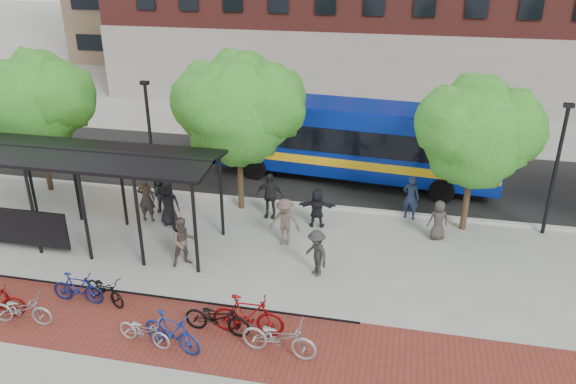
% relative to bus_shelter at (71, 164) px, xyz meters
% --- Properties ---
extents(ground, '(160.00, 160.00, 0.00)m').
position_rel_bus_shelter_xyz_m(ground, '(8.13, 0.48, -3.00)').
color(ground, '#9E9E99').
rests_on(ground, ground).
extents(asphalt_street, '(160.00, 8.00, 0.01)m').
position_rel_bus_shelter_xyz_m(asphalt_street, '(8.13, 8.48, -2.99)').
color(asphalt_street, black).
rests_on(asphalt_street, ground).
extents(curb, '(160.00, 0.25, 0.12)m').
position_rel_bus_shelter_xyz_m(curb, '(8.13, 4.48, -2.94)').
color(curb, '#B7B7B2').
rests_on(curb, ground).
extents(brick_strip, '(24.00, 3.00, 0.01)m').
position_rel_bus_shelter_xyz_m(brick_strip, '(6.13, -4.52, -3.00)').
color(brick_strip, maroon).
rests_on(brick_strip, ground).
extents(bike_rack_rail, '(12.00, 0.05, 0.95)m').
position_rel_bus_shelter_xyz_m(bike_rack_rail, '(4.83, -3.62, -3.00)').
color(bike_rack_rail, black).
rests_on(bike_rack_rail, ground).
extents(bus_shelter, '(10.60, 3.07, 3.60)m').
position_rel_bus_shelter_xyz_m(bus_shelter, '(0.00, 0.00, 0.00)').
color(bus_shelter, black).
rests_on(bus_shelter, ground).
extents(tree_a, '(4.90, 4.00, 6.18)m').
position_rel_bus_shelter_xyz_m(tree_a, '(-3.77, 3.83, 1.24)').
color(tree_a, '#382619').
rests_on(tree_a, ground).
extents(tree_b, '(5.15, 4.20, 6.47)m').
position_rel_bus_shelter_xyz_m(tree_b, '(5.23, 3.83, 1.46)').
color(tree_b, '#382619').
rests_on(tree_b, ground).
extents(tree_c, '(4.66, 3.80, 5.92)m').
position_rel_bus_shelter_xyz_m(tree_c, '(14.22, 3.83, 1.06)').
color(tree_c, '#382619').
rests_on(tree_c, ground).
extents(lamp_post_left, '(0.35, 0.20, 5.12)m').
position_rel_bus_shelter_xyz_m(lamp_post_left, '(1.13, 4.08, -0.25)').
color(lamp_post_left, black).
rests_on(lamp_post_left, ground).
extents(lamp_post_right, '(0.35, 0.20, 5.12)m').
position_rel_bus_shelter_xyz_m(lamp_post_right, '(17.13, 4.08, -0.25)').
color(lamp_post_right, black).
rests_on(lamp_post_right, ground).
extents(bus, '(13.52, 4.19, 3.59)m').
position_rel_bus_shelter_xyz_m(bus, '(9.26, 7.93, -0.94)').
color(bus, '#072190').
rests_on(bus, ground).
extents(bike_2, '(1.92, 0.80, 0.98)m').
position_rel_bus_shelter_xyz_m(bike_2, '(1.11, -5.12, -2.51)').
color(bike_2, '#959698').
rests_on(bike_2, ground).
extents(bike_3, '(1.71, 0.48, 1.02)m').
position_rel_bus_shelter_xyz_m(bike_3, '(2.14, -3.81, -2.49)').
color(bike_3, navy).
rests_on(bike_3, ground).
extents(bike_4, '(1.80, 1.23, 0.89)m').
position_rel_bus_shelter_xyz_m(bike_4, '(2.95, -3.61, -2.55)').
color(bike_4, black).
rests_on(bike_4, ground).
extents(bike_6, '(1.76, 0.89, 0.88)m').
position_rel_bus_shelter_xyz_m(bike_6, '(5.01, -5.22, -2.56)').
color(bike_6, '#A6A6A8').
rests_on(bike_6, ground).
extents(bike_7, '(1.98, 1.06, 1.14)m').
position_rel_bus_shelter_xyz_m(bike_7, '(5.85, -5.24, -2.43)').
color(bike_7, navy).
rests_on(bike_7, ground).
extents(bike_8, '(2.03, 0.82, 1.04)m').
position_rel_bus_shelter_xyz_m(bike_8, '(6.84, -4.31, -2.48)').
color(bike_8, black).
rests_on(bike_8, ground).
extents(bike_9, '(2.11, 0.62, 1.26)m').
position_rel_bus_shelter_xyz_m(bike_9, '(7.71, -4.18, -2.37)').
color(bike_9, maroon).
rests_on(bike_9, ground).
extents(bike_10, '(2.19, 0.95, 1.12)m').
position_rel_bus_shelter_xyz_m(bike_10, '(8.77, -4.84, -2.44)').
color(bike_10, '#9B9B9D').
rests_on(bike_10, ground).
extents(pedestrian_0, '(1.01, 0.86, 1.75)m').
position_rel_bus_shelter_xyz_m(pedestrian_0, '(2.78, 1.73, -2.13)').
color(pedestrian_0, black).
rests_on(pedestrian_0, ground).
extents(pedestrian_1, '(0.72, 0.49, 1.94)m').
position_rel_bus_shelter_xyz_m(pedestrian_1, '(1.81, 1.84, -2.03)').
color(pedestrian_1, '#3A322F').
rests_on(pedestrian_1, ground).
extents(pedestrian_2, '(0.96, 0.87, 1.61)m').
position_rel_bus_shelter_xyz_m(pedestrian_2, '(1.98, 2.78, -2.20)').
color(pedestrian_2, '#21394E').
rests_on(pedestrian_2, ground).
extents(pedestrian_3, '(1.21, 0.74, 1.82)m').
position_rel_bus_shelter_xyz_m(pedestrian_3, '(7.60, 1.13, -2.09)').
color(pedestrian_3, brown).
rests_on(pedestrian_3, ground).
extents(pedestrian_4, '(1.13, 0.48, 1.92)m').
position_rel_bus_shelter_xyz_m(pedestrian_4, '(6.51, 3.19, -2.04)').
color(pedestrian_4, black).
rests_on(pedestrian_4, ground).
extents(pedestrian_5, '(1.52, 0.62, 1.59)m').
position_rel_bus_shelter_xyz_m(pedestrian_5, '(8.52, 2.78, -2.20)').
color(pedestrian_5, black).
rests_on(pedestrian_5, ground).
extents(pedestrian_6, '(0.88, 0.71, 1.56)m').
position_rel_bus_shelter_xyz_m(pedestrian_6, '(13.11, 2.74, -2.22)').
color(pedestrian_6, '#38332D').
rests_on(pedestrian_6, ground).
extents(pedestrian_7, '(0.76, 0.58, 1.84)m').
position_rel_bus_shelter_xyz_m(pedestrian_7, '(12.07, 4.28, -2.08)').
color(pedestrian_7, '#1B243F').
rests_on(pedestrian_7, ground).
extents(pedestrian_8, '(1.11, 1.07, 1.80)m').
position_rel_bus_shelter_xyz_m(pedestrian_8, '(4.52, -1.02, -2.10)').
color(pedestrian_8, brown).
rests_on(pedestrian_8, ground).
extents(pedestrian_9, '(1.18, 1.20, 1.65)m').
position_rel_bus_shelter_xyz_m(pedestrian_9, '(9.08, -0.68, -2.17)').
color(pedestrian_9, '#2B2B2B').
rests_on(pedestrian_9, ground).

